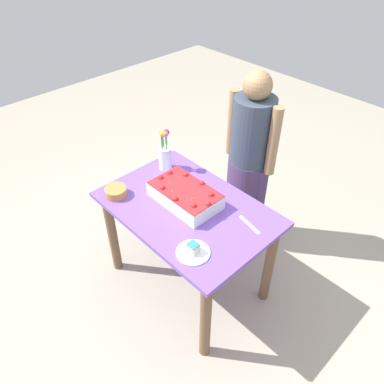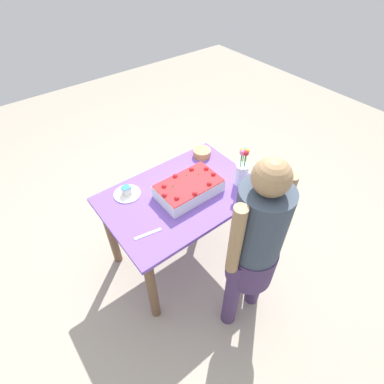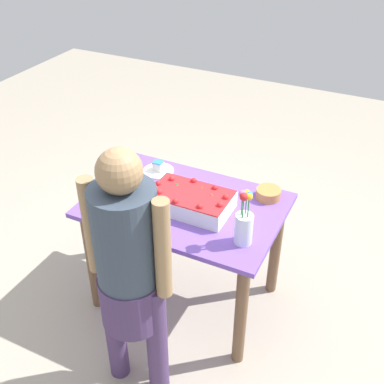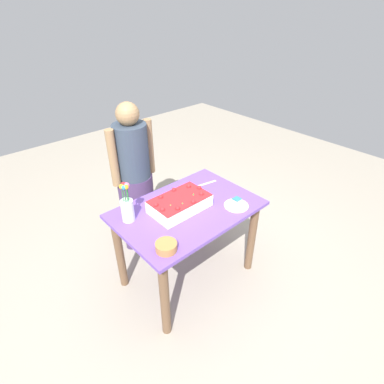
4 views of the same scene
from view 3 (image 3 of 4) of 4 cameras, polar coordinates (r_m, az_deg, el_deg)
ground_plane at (r=3.34m, az=-0.73°, el=-12.18°), size 8.00×8.00×0.00m
dining_table at (r=2.92m, az=-0.82°, el=-3.75°), size 1.14×0.78×0.77m
sheet_cake at (r=2.76m, az=-0.16°, el=-1.00°), size 0.47×0.28×0.13m
serving_plate_with_slice at (r=3.12m, az=-4.00°, el=2.76°), size 0.20×0.20×0.07m
cake_knife at (r=2.88m, az=-9.31°, el=-1.05°), size 0.19×0.06×0.00m
flower_vase at (r=2.49m, az=6.17°, el=-3.80°), size 0.10×0.10×0.32m
fruit_bowl at (r=2.89m, az=9.03°, el=-0.19°), size 0.15×0.15×0.06m
person_standing at (r=2.30m, az=-7.49°, el=-8.99°), size 0.45×0.31×1.49m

